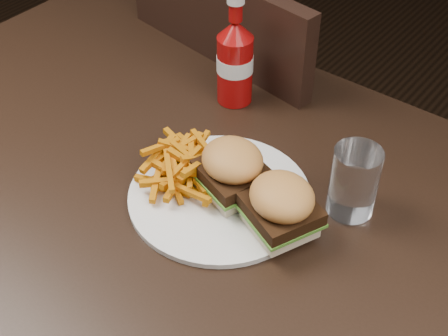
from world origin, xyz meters
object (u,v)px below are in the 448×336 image
Objects in this scene: chair_far at (280,140)px; plate at (220,195)px; tumbler at (354,181)px; ketchup_bottle at (235,69)px; dining_table at (177,201)px.

plate is at bearing 120.78° from chair_far.
plate is (0.21, -0.49, 0.33)m from chair_far.
ketchup_bottle is at bearing 158.55° from tumbler.
ketchup_bottle is at bearing 122.29° from plate.
ketchup_bottle is 0.31m from tumbler.
plate is at bearing 25.56° from dining_table.
chair_far is 0.63m from plate.
dining_table is 0.25m from ketchup_bottle.
tumbler is at bearing 30.30° from plate.
plate is 2.55× the size of tumbler.
dining_table is 0.26m from tumbler.
ketchup_bottle reaches higher than dining_table.
dining_table is 0.62m from chair_far.
chair_far is 1.76× the size of plate.
plate is 0.25m from ketchup_bottle.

